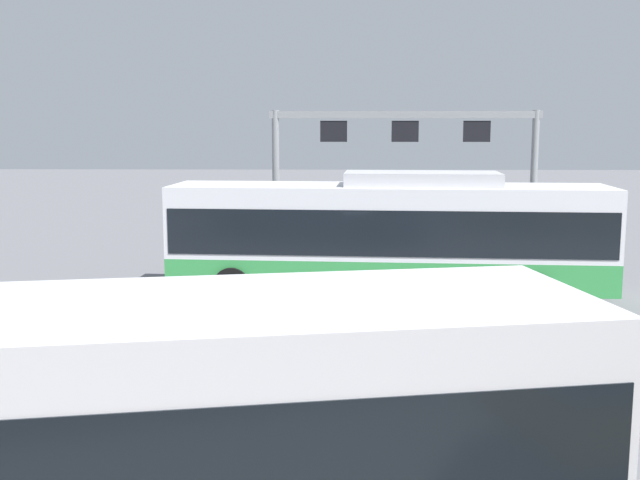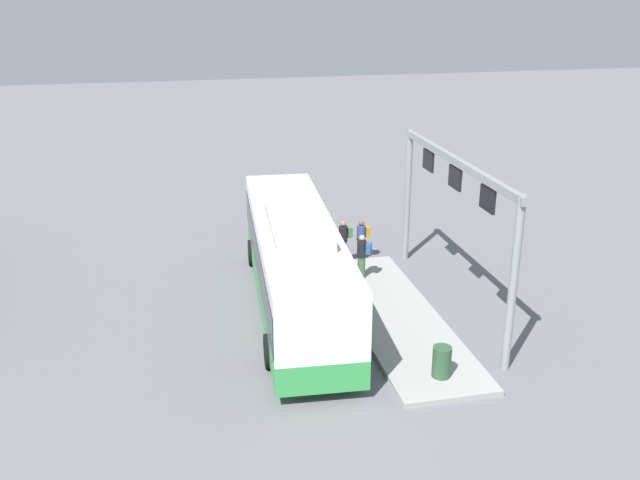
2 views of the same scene
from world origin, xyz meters
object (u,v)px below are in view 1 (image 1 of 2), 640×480
at_px(bus_main, 388,232).
at_px(person_waiting_mid, 274,245).
at_px(person_waiting_near, 330,244).
at_px(person_boarding, 265,246).
at_px(bus_background_left, 88,445).
at_px(trash_bin, 554,257).

height_order(bus_main, person_waiting_mid, bus_main).
bearing_deg(person_waiting_near, person_boarding, -77.54).
bearing_deg(bus_background_left, bus_main, -115.65).
bearing_deg(bus_background_left, person_boarding, -100.73).
height_order(bus_main, person_boarding, bus_main).
bearing_deg(person_boarding, person_waiting_mid, 18.93).
distance_m(bus_background_left, person_waiting_mid, 16.46).
distance_m(bus_main, person_waiting_near, 3.33).
bearing_deg(person_waiting_near, bus_background_left, 20.47).
distance_m(person_waiting_near, trash_bin, 7.08).
bearing_deg(trash_bin, person_waiting_near, 2.19).
bearing_deg(person_waiting_mid, person_waiting_near, 81.97).
bearing_deg(bus_background_left, person_waiting_mid, -102.00).
bearing_deg(person_boarding, trash_bin, 83.45).
bearing_deg(person_waiting_mid, trash_bin, 76.60).
height_order(bus_background_left, person_waiting_mid, bus_background_left).
relative_size(person_boarding, trash_bin, 1.86).
bearing_deg(trash_bin, person_boarding, -1.82).
height_order(person_boarding, person_waiting_mid, person_waiting_mid).
bearing_deg(bus_main, trash_bin, -146.83).
bearing_deg(person_waiting_mid, bus_main, 35.92).
height_order(bus_background_left, person_boarding, bus_background_left).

